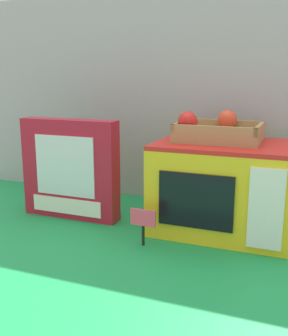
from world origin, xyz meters
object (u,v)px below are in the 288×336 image
Objects in this scene: food_groups_crate at (217,132)px; cookie_set_box at (70,169)px; toy_microwave at (224,187)px; price_sign at (143,221)px.

cookie_set_box is (-0.44, -0.09, -0.13)m from food_groups_crate.
toy_microwave is 3.83× the size of price_sign.
food_groups_crate is 2.35× the size of price_sign.
food_groups_crate reaches higher than price_sign.
toy_microwave reaches higher than price_sign.
price_sign is (-0.14, -0.22, -0.22)m from food_groups_crate.
toy_microwave is 1.21× the size of cookie_set_box.
toy_microwave is at bearing 48.80° from price_sign.
cookie_set_box is at bearing -167.90° from food_groups_crate.
food_groups_crate is at bearing 142.91° from toy_microwave.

